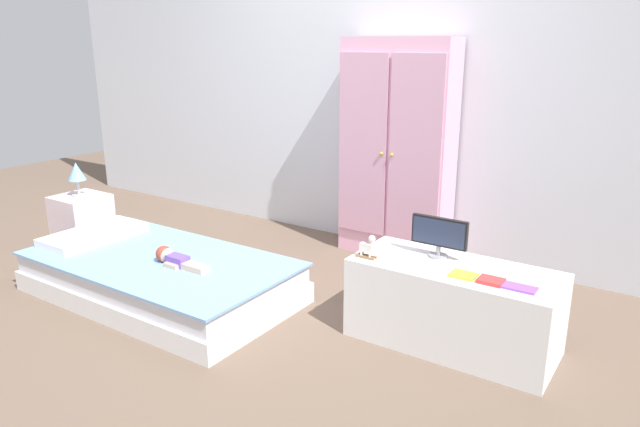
{
  "coord_description": "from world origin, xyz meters",
  "views": [
    {
      "loc": [
        2.11,
        -2.25,
        1.51
      ],
      "look_at": [
        0.32,
        0.42,
        0.55
      ],
      "focal_mm": 32.7,
      "sensor_mm": 36.0,
      "label": 1
    }
  ],
  "objects_px": {
    "tv_stand": "(453,306)",
    "book_purple": "(519,288)",
    "table_lamp": "(77,173)",
    "tv_monitor": "(439,234)",
    "bed": "(161,277)",
    "book_yellow": "(463,275)",
    "nightstand": "(83,223)",
    "doll": "(173,258)",
    "book_red": "(491,281)",
    "rocking_horse_toy": "(368,247)",
    "wardrobe": "(396,151)"
  },
  "relations": [
    {
      "from": "tv_stand",
      "to": "book_purple",
      "type": "distance_m",
      "value": 0.41
    },
    {
      "from": "book_purple",
      "to": "tv_stand",
      "type": "bearing_deg",
      "value": 163.36
    },
    {
      "from": "table_lamp",
      "to": "tv_monitor",
      "type": "relative_size",
      "value": 0.83
    },
    {
      "from": "bed",
      "to": "table_lamp",
      "type": "bearing_deg",
      "value": 167.93
    },
    {
      "from": "tv_monitor",
      "to": "book_yellow",
      "type": "xyz_separation_m",
      "value": [
        0.2,
        -0.18,
        -0.12
      ]
    },
    {
      "from": "nightstand",
      "to": "tv_stand",
      "type": "distance_m",
      "value": 2.81
    },
    {
      "from": "doll",
      "to": "tv_stand",
      "type": "bearing_deg",
      "value": 15.99
    },
    {
      "from": "table_lamp",
      "to": "nightstand",
      "type": "bearing_deg",
      "value": 172.87
    },
    {
      "from": "tv_stand",
      "to": "tv_monitor",
      "type": "distance_m",
      "value": 0.37
    },
    {
      "from": "nightstand",
      "to": "book_yellow",
      "type": "relative_size",
      "value": 3.5
    },
    {
      "from": "nightstand",
      "to": "tv_monitor",
      "type": "bearing_deg",
      "value": 5.61
    },
    {
      "from": "bed",
      "to": "doll",
      "type": "distance_m",
      "value": 0.22
    },
    {
      "from": "book_red",
      "to": "tv_monitor",
      "type": "bearing_deg",
      "value": 152.31
    },
    {
      "from": "rocking_horse_toy",
      "to": "tv_stand",
      "type": "bearing_deg",
      "value": 18.39
    },
    {
      "from": "doll",
      "to": "tv_monitor",
      "type": "xyz_separation_m",
      "value": [
        1.43,
        0.52,
        0.27
      ]
    },
    {
      "from": "book_purple",
      "to": "wardrobe",
      "type": "bearing_deg",
      "value": 136.57
    },
    {
      "from": "tv_stand",
      "to": "book_yellow",
      "type": "bearing_deg",
      "value": -52.55
    },
    {
      "from": "book_purple",
      "to": "tv_monitor",
      "type": "bearing_deg",
      "value": 159.13
    },
    {
      "from": "rocking_horse_toy",
      "to": "book_yellow",
      "type": "distance_m",
      "value": 0.5
    },
    {
      "from": "book_yellow",
      "to": "nightstand",
      "type": "bearing_deg",
      "value": -178.29
    },
    {
      "from": "tv_stand",
      "to": "wardrobe",
      "type": "bearing_deg",
      "value": 129.77
    },
    {
      "from": "bed",
      "to": "wardrobe",
      "type": "bearing_deg",
      "value": 59.73
    },
    {
      "from": "nightstand",
      "to": "wardrobe",
      "type": "xyz_separation_m",
      "value": [
        1.94,
        1.22,
        0.56
      ]
    },
    {
      "from": "bed",
      "to": "book_purple",
      "type": "distance_m",
      "value": 2.09
    },
    {
      "from": "doll",
      "to": "wardrobe",
      "type": "bearing_deg",
      "value": 64.65
    },
    {
      "from": "doll",
      "to": "tv_stand",
      "type": "height_order",
      "value": "tv_stand"
    },
    {
      "from": "bed",
      "to": "book_purple",
      "type": "bearing_deg",
      "value": 8.93
    },
    {
      "from": "wardrobe",
      "to": "book_red",
      "type": "height_order",
      "value": "wardrobe"
    },
    {
      "from": "bed",
      "to": "tv_monitor",
      "type": "distance_m",
      "value": 1.71
    },
    {
      "from": "book_yellow",
      "to": "book_purple",
      "type": "distance_m",
      "value": 0.26
    },
    {
      "from": "rocking_horse_toy",
      "to": "table_lamp",
      "type": "bearing_deg",
      "value": -178.88
    },
    {
      "from": "rocking_horse_toy",
      "to": "book_purple",
      "type": "distance_m",
      "value": 0.76
    },
    {
      "from": "tv_stand",
      "to": "rocking_horse_toy",
      "type": "relative_size",
      "value": 8.09
    },
    {
      "from": "nightstand",
      "to": "table_lamp",
      "type": "bearing_deg",
      "value": -7.13
    },
    {
      "from": "table_lamp",
      "to": "rocking_horse_toy",
      "type": "relative_size",
      "value": 1.94
    },
    {
      "from": "doll",
      "to": "table_lamp",
      "type": "bearing_deg",
      "value": 168.24
    },
    {
      "from": "nightstand",
      "to": "book_red",
      "type": "bearing_deg",
      "value": 1.64
    },
    {
      "from": "nightstand",
      "to": "rocking_horse_toy",
      "type": "height_order",
      "value": "rocking_horse_toy"
    },
    {
      "from": "tv_stand",
      "to": "book_purple",
      "type": "relative_size",
      "value": 6.54
    },
    {
      "from": "tv_monitor",
      "to": "book_red",
      "type": "distance_m",
      "value": 0.4
    },
    {
      "from": "nightstand",
      "to": "rocking_horse_toy",
      "type": "bearing_deg",
      "value": 1.12
    },
    {
      "from": "tv_monitor",
      "to": "doll",
      "type": "bearing_deg",
      "value": -159.93
    },
    {
      "from": "bed",
      "to": "tv_monitor",
      "type": "height_order",
      "value": "tv_monitor"
    },
    {
      "from": "tv_stand",
      "to": "rocking_horse_toy",
      "type": "distance_m",
      "value": 0.52
    },
    {
      "from": "bed",
      "to": "book_purple",
      "type": "relative_size",
      "value": 10.54
    },
    {
      "from": "rocking_horse_toy",
      "to": "nightstand",
      "type": "bearing_deg",
      "value": -178.88
    },
    {
      "from": "book_red",
      "to": "book_purple",
      "type": "height_order",
      "value": "book_red"
    },
    {
      "from": "nightstand",
      "to": "wardrobe",
      "type": "height_order",
      "value": "wardrobe"
    },
    {
      "from": "rocking_horse_toy",
      "to": "tv_monitor",
      "type": "bearing_deg",
      "value": 36.33
    },
    {
      "from": "doll",
      "to": "nightstand",
      "type": "bearing_deg",
      "value": 168.24
    }
  ]
}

